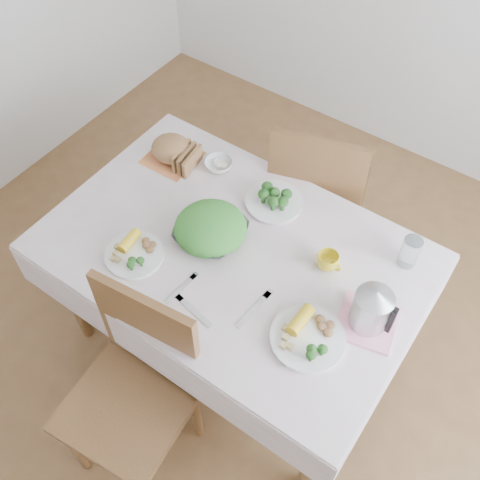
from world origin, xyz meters
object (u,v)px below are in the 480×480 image
Objects in this scene: dinner_plate_left at (134,255)px; dining_table at (234,301)px; chair_near at (128,409)px; electric_kettle at (373,306)px; yellow_mug at (328,261)px; dinner_plate_right at (308,339)px; chair_far at (318,194)px; salad_bowl at (211,233)px.

dining_table is at bearing 39.90° from dinner_plate_left.
dining_table is 0.68m from chair_near.
electric_kettle is (0.61, 0.68, 0.42)m from chair_near.
chair_near is 0.95m from yellow_mug.
electric_kettle reaches higher than dining_table.
dining_table is 5.19× the size of dinner_plate_right.
dinner_plate_left is (-0.30, -0.25, 0.40)m from dining_table.
chair_far reaches higher than yellow_mug.
chair_near is at bearing -114.05° from yellow_mug.
dinner_plate_left is (-0.31, -0.97, 0.31)m from chair_far.
chair_far is 0.80m from salad_bowl.
yellow_mug is (-0.10, 0.32, 0.02)m from dinner_plate_right.
electric_kettle is at bearing 111.90° from chair_far.
dinner_plate_right is at bearing -131.29° from electric_kettle.
salad_bowl is at bearing -178.83° from dining_table.
salad_bowl reaches higher than dinner_plate_right.
chair_far reaches higher than dinner_plate_right.
dinner_plate_left is 2.61× the size of yellow_mug.
salad_bowl is 0.48m from yellow_mug.
dinner_plate_right is at bearing 98.84° from chair_far.
chair_far reaches higher than chair_near.
salad_bowl is 0.31m from dinner_plate_left.
chair_near is 5.08× the size of electric_kettle.
chair_far is 4.26× the size of dinner_plate_left.
dinner_plate_right is 0.34m from yellow_mug.
chair_near is 0.75m from dinner_plate_right.
dinner_plate_right is at bearing -21.20° from dining_table.
salad_bowl is at bearing 52.25° from dinner_plate_left.
dinner_plate_left is at bearing 117.60° from chair_near.
yellow_mug is (0.45, 0.15, 0.00)m from salad_bowl.
chair_far is at bearing 89.01° from dining_table.
yellow_mug is at bearing 103.01° from chair_far.
dinner_plate_right is 1.39× the size of electric_kettle.
dinner_plate_left is at bearing -127.75° from salad_bowl.
chair_near is at bearing 71.44° from chair_far.
salad_bowl is 0.70m from electric_kettle.
yellow_mug is (0.65, 0.40, 0.02)m from dinner_plate_left.
salad_bowl is 1.01× the size of dinner_plate_right.
electric_kettle reaches higher than chair_near.
salad_bowl is (-0.11, -0.00, 0.42)m from dining_table.
chair_near is at bearing -135.65° from electric_kettle.
electric_kettle is at bearing 41.83° from chair_near.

